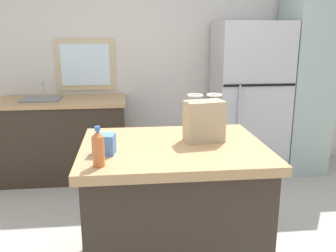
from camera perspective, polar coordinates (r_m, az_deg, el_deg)
The scene contains 8 objects.
back_wall at distance 4.50m, azimuth -0.66°, elevation 11.11°, with size 5.66×0.13×2.73m.
kitchen_island at distance 2.57m, azimuth 0.76°, elevation -12.52°, with size 1.20×0.96×0.91m.
refrigerator at distance 4.36m, azimuth 12.40°, elevation 4.13°, with size 0.80×0.70×1.74m.
tall_cabinet at distance 4.59m, azimuth 20.34°, elevation 5.98°, with size 0.47×0.63×2.04m.
sink_counter at distance 4.30m, azimuth -15.96°, elevation -1.81°, with size 1.41×0.67×1.09m.
shopping_bag at distance 2.46m, azimuth 5.64°, elevation 0.83°, with size 0.28×0.19×0.32m.
small_box at distance 2.24m, azimuth -9.88°, elevation -2.82°, with size 0.13×0.10×0.12m, color #4775B7.
bottle at distance 2.04m, azimuth -10.79°, elevation -3.47°, with size 0.07×0.07×0.23m.
Camera 1 is at (-0.46, -2.14, 1.63)m, focal length 39.20 mm.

